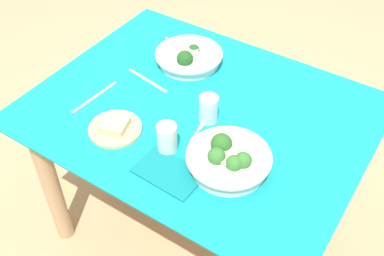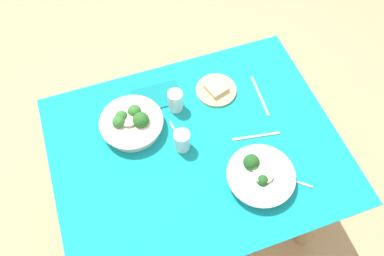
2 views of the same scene
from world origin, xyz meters
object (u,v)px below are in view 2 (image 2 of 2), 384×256
Objects in this scene: napkin_folded_upper at (157,96)px; table_knife_right at (260,96)px; water_glass_center at (182,141)px; fork_by_near_bowl at (176,132)px; broccoli_bowl_far at (132,123)px; table_knife_left at (256,136)px; bread_side_plate at (216,89)px; broccoli_bowl_near at (260,176)px; fork_by_far_bowl at (299,183)px; water_glass_side at (175,101)px.

table_knife_right is at bearing -18.89° from napkin_folded_upper.
water_glass_center is 0.98× the size of fork_by_near_bowl.
broccoli_bowl_far reaches higher than table_knife_left.
bread_side_plate is 1.84× the size of water_glass_center.
bread_side_plate reaches higher than napkin_folded_upper.
fork_by_far_bowl is (0.14, -0.07, -0.03)m from broccoli_bowl_near.
fork_by_far_bowl is 0.25m from table_knife_left.
fork_by_near_bowl is (-0.38, 0.37, 0.00)m from fork_by_far_bowl.
broccoli_bowl_near is 1.47× the size of bread_side_plate.
water_glass_side is 0.50× the size of table_knife_left.
fork_by_near_bowl is at bearing 127.85° from broccoli_bowl_near.
fork_by_far_bowl and table_knife_left have the same top height.
broccoli_bowl_far is at bearing -171.28° from bread_side_plate.
water_glass_side is (-0.20, 0.42, 0.02)m from broccoli_bowl_near.
water_glass_center reaches higher than fork_by_far_bowl.
table_knife_right is at bearing -2.95° from broccoli_bowl_far.
bread_side_plate is 0.32m from water_glass_center.
broccoli_bowl_far is 0.57m from table_knife_right.
broccoli_bowl_far is at bearing -139.75° from napkin_folded_upper.
water_glass_center is 0.45× the size of table_knife_right.
fork_by_far_bowl is 0.39× the size of napkin_folded_upper.
table_knife_right is (0.17, 0.36, -0.03)m from broccoli_bowl_near.
table_knife_left is at bearing -24.21° from broccoli_bowl_far.
water_glass_side is 0.37m from table_knife_left.
bread_side_plate reaches higher than fork_by_far_bowl.
fork_by_far_bowl is at bearing -38.83° from water_glass_center.
fork_by_near_bowl is at bearing 166.66° from table_knife_left.
bread_side_plate is at bearing 113.77° from fork_by_near_bowl.
napkin_folded_upper is (-0.40, 0.57, 0.00)m from fork_by_far_bowl.
table_knife_right is (0.03, 0.42, -0.00)m from fork_by_far_bowl.
table_knife_right is (0.40, 0.12, -0.05)m from water_glass_center.
water_glass_side is 0.13m from fork_by_near_bowl.
water_glass_side reaches higher than table_knife_left.
broccoli_bowl_far is 0.23m from water_glass_center.
water_glass_side is (0.20, 0.04, 0.01)m from broccoli_bowl_far.
water_glass_side reaches higher than table_knife_right.
napkin_folded_upper is (-0.26, 0.06, -0.01)m from bread_side_plate.
fork_by_far_bowl is at bearing -40.13° from broccoli_bowl_far.
water_glass_side is 0.49× the size of napkin_folded_upper.
water_glass_center reaches higher than napkin_folded_upper.
fork_by_near_bowl is 0.41m from table_knife_right.
napkin_folded_upper is at bearing 127.23° from water_glass_side.
bread_side_plate is 0.20m from water_glass_side.
table_knife_left is at bearing -42.74° from water_glass_side.
bread_side_plate is at bearing -35.57° from fork_by_far_bowl.
fork_by_far_bowl is (0.37, -0.30, -0.05)m from water_glass_center.
broccoli_bowl_near reaches higher than napkin_folded_upper.
broccoli_bowl_far is 0.51m from table_knife_left.
broccoli_bowl_near reaches higher than fork_by_near_bowl.
table_knife_left is at bearing 68.54° from broccoli_bowl_near.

